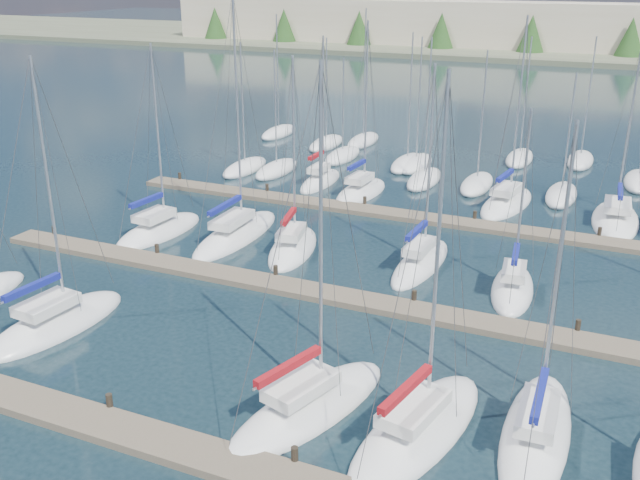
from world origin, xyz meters
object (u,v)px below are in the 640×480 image
at_px(sailboat_i, 236,234).
at_px(sailboat_p, 507,203).
at_px(sailboat_k, 420,263).
at_px(sailboat_j, 293,248).
at_px(sailboat_h, 159,231).
at_px(sailboat_c, 56,323).
at_px(sailboat_d, 309,407).
at_px(sailboat_o, 361,192).
at_px(sailboat_q, 615,220).
at_px(sailboat_e, 418,429).
at_px(sailboat_l, 512,289).
at_px(sailboat_f, 536,433).
at_px(sailboat_n, 320,181).

xyz_separation_m(sailboat_i, sailboat_p, (14.77, 13.81, -0.01)).
relative_size(sailboat_k, sailboat_j, 0.99).
distance_m(sailboat_k, sailboat_h, 17.33).
relative_size(sailboat_c, sailboat_j, 1.09).
bearing_deg(sailboat_d, sailboat_i, 145.17).
relative_size(sailboat_o, sailboat_d, 0.96).
bearing_deg(sailboat_q, sailboat_d, -111.37).
xyz_separation_m(sailboat_e, sailboat_o, (-12.81, 27.48, 0.01)).
distance_m(sailboat_j, sailboat_l, 13.43).
bearing_deg(sailboat_p, sailboat_f, -70.15).
bearing_deg(sailboat_h, sailboat_p, 42.09).
bearing_deg(sailboat_d, sailboat_l, 86.53).
distance_m(sailboat_p, sailboat_l, 15.36).
bearing_deg(sailboat_n, sailboat_c, -94.06).
xyz_separation_m(sailboat_n, sailboat_o, (4.03, -1.32, -0.01)).
bearing_deg(sailboat_p, sailboat_q, 1.79).
relative_size(sailboat_j, sailboat_l, 1.18).
relative_size(sailboat_o, sailboat_h, 1.06).
distance_m(sailboat_f, sailboat_l, 12.95).
distance_m(sailboat_j, sailboat_p, 17.79).
distance_m(sailboat_n, sailboat_e, 33.36).
xyz_separation_m(sailboat_i, sailboat_o, (3.99, 12.11, 0.00)).
bearing_deg(sailboat_k, sailboat_c, -131.45).
bearing_deg(sailboat_i, sailboat_n, 88.84).
relative_size(sailboat_q, sailboat_l, 1.19).
bearing_deg(sailboat_p, sailboat_o, -163.66).
bearing_deg(sailboat_e, sailboat_i, 148.61).
height_order(sailboat_n, sailboat_h, sailboat_h).
relative_size(sailboat_d, sailboat_p, 1.00).
bearing_deg(sailboat_n, sailboat_i, -90.51).
height_order(sailboat_n, sailboat_c, sailboat_c).
height_order(sailboat_p, sailboat_l, sailboat_p).
xyz_separation_m(sailboat_f, sailboat_d, (-8.38, -1.90, 0.00)).
height_order(sailboat_q, sailboat_f, sailboat_q).
height_order(sailboat_k, sailboat_i, sailboat_i).
bearing_deg(sailboat_q, sailboat_n, 176.43).
xyz_separation_m(sailboat_j, sailboat_d, (8.09, -15.08, 0.00)).
height_order(sailboat_f, sailboat_h, sailboat_h).
xyz_separation_m(sailboat_e, sailboat_j, (-12.40, 14.72, 0.00)).
height_order(sailboat_d, sailboat_l, sailboat_d).
relative_size(sailboat_h, sailboat_l, 1.22).
xyz_separation_m(sailboat_c, sailboat_p, (16.44, 28.12, 0.01)).
relative_size(sailboat_e, sailboat_o, 1.04).
bearing_deg(sailboat_c, sailboat_q, 54.13).
distance_m(sailboat_q, sailboat_f, 26.94).
distance_m(sailboat_q, sailboat_d, 30.41).
distance_m(sailboat_n, sailboat_l, 23.11).
relative_size(sailboat_i, sailboat_h, 1.23).
bearing_deg(sailboat_j, sailboat_o, 79.15).
relative_size(sailboat_i, sailboat_j, 1.27).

